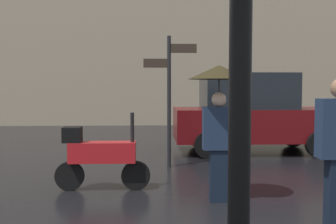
% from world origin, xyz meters
% --- Properties ---
extents(pedestrian_with_umbrella, '(0.88, 0.88, 1.94)m').
position_xyz_m(pedestrian_with_umbrella, '(1.18, 3.39, 1.48)').
color(pedestrian_with_umbrella, black).
rests_on(pedestrian_with_umbrella, ground).
extents(parked_scooter, '(1.51, 0.32, 1.23)m').
position_xyz_m(parked_scooter, '(-0.60, 4.11, 0.56)').
color(parked_scooter, black).
rests_on(parked_scooter, ground).
extents(parked_car_left, '(4.01, 1.92, 1.98)m').
position_xyz_m(parked_car_left, '(2.74, 7.74, 0.99)').
color(parked_car_left, '#590C0F').
rests_on(parked_car_left, ground).
extents(street_signpost, '(1.08, 0.08, 2.67)m').
position_xyz_m(street_signpost, '(0.59, 5.94, 1.63)').
color(street_signpost, black).
rests_on(street_signpost, ground).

